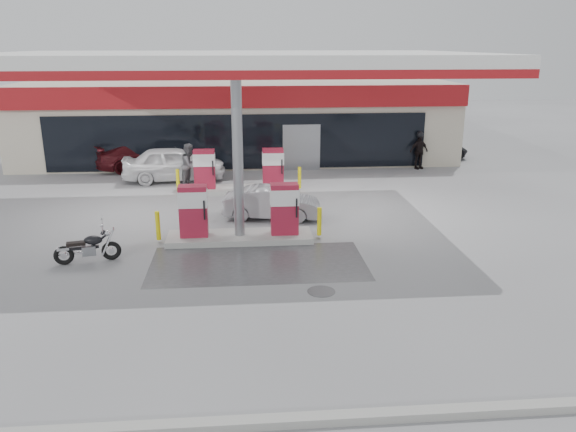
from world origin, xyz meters
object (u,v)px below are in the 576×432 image
at_px(hatchback_silver, 272,203).
at_px(pump_island_near, 239,218).
at_px(attendant, 190,165).
at_px(parked_car_right, 429,148).
at_px(parked_motorcycle, 89,248).
at_px(sedan_white, 174,164).
at_px(parked_car_left, 145,155).
at_px(pump_island_far, 239,175).
at_px(biker_walking, 419,151).

bearing_deg(hatchback_silver, pump_island_near, 162.08).
relative_size(attendant, parked_car_right, 0.45).
xyz_separation_m(parked_motorcycle, attendant, (2.14, 8.50, 0.52)).
xyz_separation_m(sedan_white, parked_car_left, (-1.71, 2.67, -0.08)).
xyz_separation_m(pump_island_near, pump_island_far, (0.00, 6.00, 0.00)).
bearing_deg(pump_island_far, attendant, 154.31).
distance_m(hatchback_silver, parked_car_right, 13.22).
bearing_deg(hatchback_silver, parked_car_right, -32.94).
bearing_deg(hatchback_silver, attendant, 42.96).
bearing_deg(parked_motorcycle, sedan_white, 69.31).
relative_size(parked_motorcycle, hatchback_silver, 0.53).
height_order(pump_island_far, parked_motorcycle, pump_island_far).
height_order(attendant, parked_car_right, attendant).
relative_size(hatchback_silver, parked_car_left, 0.71).
bearing_deg(pump_island_far, sedan_white, 142.54).
height_order(parked_motorcycle, parked_car_left, parked_car_left).
bearing_deg(parked_motorcycle, biker_walking, 28.09).
bearing_deg(hatchback_silver, pump_island_far, 25.75).
bearing_deg(sedan_white, biker_walking, -87.16).
bearing_deg(biker_walking, parked_car_left, 155.31).
xyz_separation_m(parked_car_right, biker_walking, (-1.27, -2.29, 0.28)).
bearing_deg(pump_island_far, pump_island_near, -90.00).
bearing_deg(parked_car_left, hatchback_silver, -170.99).
distance_m(attendant, parked_car_left, 4.62).
height_order(pump_island_far, sedan_white, pump_island_far).
distance_m(pump_island_far, parked_car_right, 11.66).
relative_size(parked_motorcycle, attendant, 0.96).
bearing_deg(pump_island_near, pump_island_far, 90.00).
xyz_separation_m(attendant, biker_walking, (10.81, 2.71, -0.07)).
xyz_separation_m(parked_car_left, biker_walking, (13.32, -1.16, 0.18)).
xyz_separation_m(sedan_white, biker_walking, (11.60, 1.51, 0.10)).
height_order(attendant, hatchback_silver, attendant).
height_order(attendant, parked_car_left, attendant).
distance_m(parked_car_right, biker_walking, 2.63).
distance_m(attendant, parked_car_right, 13.08).
relative_size(parked_car_left, parked_car_right, 1.14).
relative_size(sedan_white, attendant, 2.41).
bearing_deg(parked_car_left, sedan_white, -171.69).
bearing_deg(sedan_white, hatchback_silver, -150.90).
distance_m(parked_car_left, biker_walking, 13.37).
distance_m(pump_island_near, hatchback_silver, 2.48).
bearing_deg(sedan_white, pump_island_far, -132.04).
distance_m(sedan_white, hatchback_silver, 7.21).
bearing_deg(attendant, pump_island_far, -91.62).
distance_m(attendant, hatchback_silver, 5.78).
bearing_deg(attendant, hatchback_silver, -122.18).
bearing_deg(attendant, parked_car_left, 56.98).
height_order(parked_motorcycle, sedan_white, sedan_white).
bearing_deg(parked_car_left, parked_motorcycle, 157.34).
height_order(parked_car_left, parked_car_right, parked_car_left).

